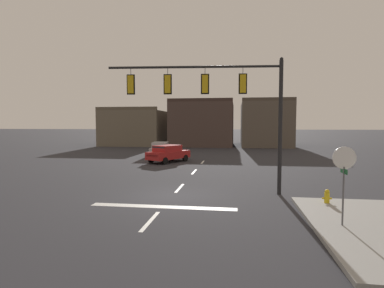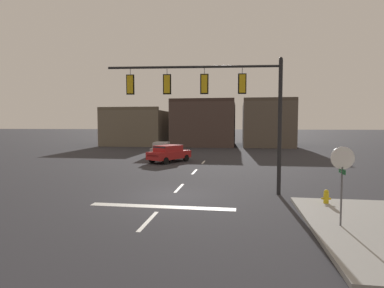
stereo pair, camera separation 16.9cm
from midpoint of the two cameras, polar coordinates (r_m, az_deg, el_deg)
The scene contains 9 objects.
ground_plane at distance 15.66m, azimuth -3.95°, elevation -9.56°, with size 400.00×400.00×0.00m, color #2B2B30.
stop_bar_paint at distance 13.77m, azimuth -5.73°, elevation -11.40°, with size 6.40×0.50×0.01m, color silver.
lane_centreline at distance 17.57m, azimuth -2.57°, elevation -8.08°, with size 0.16×26.40×0.01m.
signal_mast_near_side at distance 15.93m, azimuth 4.75°, elevation 8.79°, with size 8.80×0.93×6.91m.
stop_sign at distance 11.59m, azimuth 25.78°, elevation -3.80°, with size 0.76×0.64×2.83m.
car_lot_nearside at distance 34.21m, azimuth -6.00°, elevation -0.92°, with size 2.31×4.60×1.61m.
car_lot_middle at distance 29.27m, azimuth -4.56°, elevation -1.69°, with size 3.72×4.72×1.61m.
fire_hydrant at distance 14.88m, azimuth 23.24°, elevation -9.25°, with size 0.40×0.30×0.75m.
building_row at distance 53.59m, azimuth 1.56°, elevation 3.38°, with size 30.83×13.95×7.53m.
Camera 1 is at (3.12, -14.91, 3.58)m, focal length 29.02 mm.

